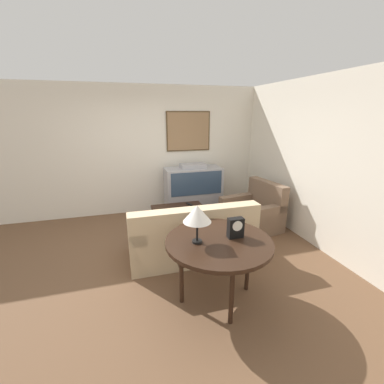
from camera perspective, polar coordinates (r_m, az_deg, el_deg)
name	(u,v)px	position (r m, az deg, el deg)	size (l,w,h in m)	color
ground_plane	(157,259)	(4.09, -7.80, -14.46)	(12.00, 12.00, 0.00)	brown
wall_back	(140,151)	(5.66, -11.40, 8.93)	(12.00, 0.10, 2.70)	silver
wall_right	(313,163)	(4.69, 25.30, 5.90)	(0.06, 12.00, 2.70)	silver
area_rug	(183,228)	(5.01, -1.92, -7.96)	(2.03, 1.61, 0.01)	brown
tv	(193,190)	(5.61, 0.26, 0.45)	(1.21, 0.55, 1.10)	#9E9EA3
couch	(191,237)	(3.97, -0.17, -9.93)	(1.86, 0.85, 0.88)	#CCB289
armchair	(253,214)	(5.07, 13.38, -4.68)	(1.02, 1.06, 0.88)	brown
coffee_table	(178,210)	(4.82, -3.07, -4.00)	(0.96, 0.55, 0.44)	black
console_table	(219,245)	(2.95, 5.97, -11.67)	(1.20, 1.20, 0.78)	black
table_lamp	(197,214)	(2.71, 1.16, -4.96)	(0.30, 0.30, 0.43)	black
mantel_clock	(236,228)	(2.95, 9.65, -7.83)	(0.18, 0.10, 0.23)	black
remote	(189,204)	(4.95, -0.64, -2.69)	(0.10, 0.17, 0.02)	black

